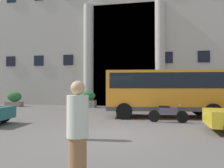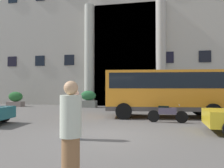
# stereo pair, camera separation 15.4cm
# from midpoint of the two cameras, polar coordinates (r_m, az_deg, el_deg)

# --- Properties ---
(ground_plane) EXTENTS (80.00, 64.00, 0.12)m
(ground_plane) POSITION_cam_midpoint_polar(r_m,az_deg,el_deg) (7.79, -2.13, -14.24)
(ground_plane) COLOR #585552
(office_building_facade) EXTENTS (32.68, 9.71, 20.98)m
(office_building_facade) POSITION_cam_midpoint_polar(r_m,az_deg,el_deg) (26.44, 6.73, 18.19)
(office_building_facade) COLOR #ACA99D
(office_building_facade) RESTS_ON ground_plane
(orange_minibus) EXTENTS (6.94, 3.12, 2.72)m
(orange_minibus) POSITION_cam_midpoint_polar(r_m,az_deg,el_deg) (12.93, 14.23, -1.48)
(orange_minibus) COLOR orange
(orange_minibus) RESTS_ON ground_plane
(hedge_planter_entrance_left) EXTENTS (1.50, 0.71, 1.39)m
(hedge_planter_entrance_left) POSITION_cam_midpoint_polar(r_m,az_deg,el_deg) (21.87, -24.42, -3.78)
(hedge_planter_entrance_left) COLOR slate
(hedge_planter_entrance_left) RESTS_ON ground_plane
(hedge_planter_east) EXTENTS (1.46, 0.77, 1.50)m
(hedge_planter_east) POSITION_cam_midpoint_polar(r_m,az_deg,el_deg) (19.09, -6.18, -4.13)
(hedge_planter_east) COLOR slate
(hedge_planter_east) RESTS_ON ground_plane
(hedge_planter_far_east) EXTENTS (1.85, 0.70, 1.39)m
(hedge_planter_far_east) POSITION_cam_midpoint_polar(r_m,az_deg,el_deg) (17.83, 13.69, -4.48)
(hedge_planter_far_east) COLOR #6F675B
(hedge_planter_far_east) RESTS_ON ground_plane
(hedge_planter_far_west) EXTENTS (1.71, 0.77, 1.35)m
(hedge_planter_far_west) POSITION_cam_midpoint_polar(r_m,az_deg,el_deg) (18.07, 23.38, -4.44)
(hedge_planter_far_west) COLOR slate
(hedge_planter_far_west) RESTS_ON ground_plane
(motorcycle_far_end) EXTENTS (1.95, 0.55, 0.89)m
(motorcycle_far_end) POSITION_cam_midpoint_polar(r_m,az_deg,el_deg) (10.96, 14.89, -7.68)
(motorcycle_far_end) COLOR black
(motorcycle_far_end) RESTS_ON ground_plane
(pedestrian_woman_with_bag) EXTENTS (0.36, 0.36, 1.83)m
(pedestrian_woman_with_bag) POSITION_cam_midpoint_polar(r_m,az_deg,el_deg) (3.64, -9.86, -13.41)
(pedestrian_woman_with_bag) COLOR olive
(pedestrian_woman_with_bag) RESTS_ON ground_plane
(pedestrian_child_trailing) EXTENTS (0.36, 0.36, 1.64)m
(pedestrian_child_trailing) POSITION_cam_midpoint_polar(r_m,az_deg,el_deg) (7.19, -9.17, -8.16)
(pedestrian_child_trailing) COLOR #165187
(pedestrian_child_trailing) RESTS_ON ground_plane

